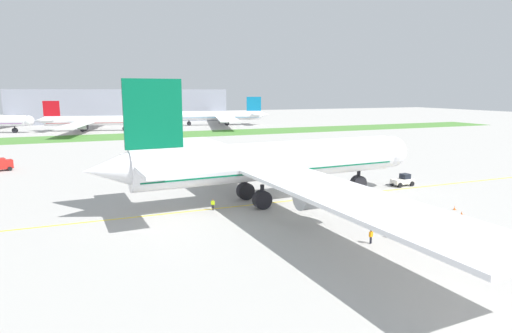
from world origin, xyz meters
The scene contains 14 objects.
ground_plane centered at (0.00, 0.00, 0.00)m, with size 600.00×600.00×0.00m, color #ADAAA5.
apron_taxi_line centered at (0.00, -3.03, 0.00)m, with size 280.00×0.36×0.01m, color yellow.
grass_median_strip centered at (0.00, 107.39, 0.05)m, with size 320.00×24.00×0.10m, color #4C8438.
airliner_foreground centered at (-6.00, -2.49, 6.36)m, with size 53.65×84.36×18.74m.
pushback_tug centered at (21.31, -0.99, 1.00)m, with size 5.98×2.48×2.20m.
ground_crew_wingwalker_port centered at (-2.83, -23.85, 1.01)m, with size 0.57×0.34×1.66m.
ground_crew_marshaller_front centered at (0.82, -23.60, 1.02)m, with size 0.41×0.54×1.69m.
ground_crew_wingwalker_starboard centered at (-15.54, -3.72, 1.01)m, with size 0.51×0.43×1.66m.
traffic_cone_near_nose centered at (17.32, -16.73, 0.28)m, with size 0.36×0.36×0.58m.
traffic_cone_port_wing centered at (16.03, -19.21, 0.28)m, with size 0.36×0.36×0.58m.
service_truck_fuel_bowser centered at (10.46, 38.11, 1.37)m, with size 5.08×2.64×2.46m.
parked_airliner_far_centre centered at (-29.56, 136.28, 4.41)m, with size 43.20×70.42×12.98m.
parked_airliner_far_right centered at (33.18, 145.69, 4.81)m, with size 47.71×77.91×14.18m.
terminal_building centered at (-10.35, 191.02, 9.00)m, with size 115.20×20.00×18.00m, color gray.
Camera 1 is at (-32.45, -62.17, 17.15)m, focal length 30.18 mm.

